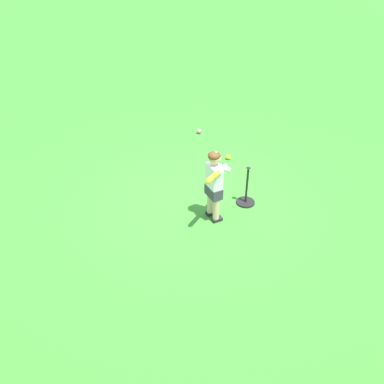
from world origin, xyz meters
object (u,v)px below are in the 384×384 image
play_ball_behind_batter (228,157)px  play_ball_by_bucket (199,131)px  child_batter (214,180)px  batting_tee (246,197)px

play_ball_behind_batter → play_ball_by_bucket: 1.17m
child_batter → play_ball_by_bucket: child_batter is taller
child_batter → batting_tee: bearing=-53.9°
batting_tee → play_ball_by_bucket: bearing=15.3°
play_ball_behind_batter → child_batter: bearing=168.3°
play_ball_by_bucket → batting_tee: 2.50m
child_batter → play_ball_by_bucket: 2.85m
play_ball_behind_batter → batting_tee: 1.36m
child_batter → play_ball_behind_batter: size_ratio=11.71×
child_batter → play_ball_behind_batter: child_batter is taller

